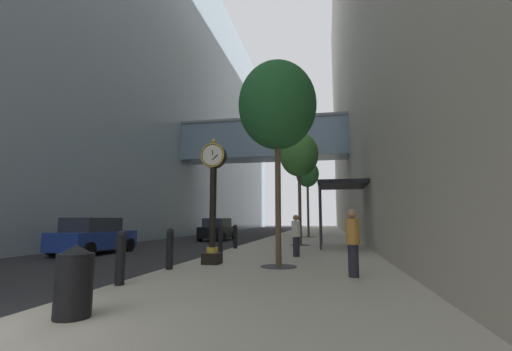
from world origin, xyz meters
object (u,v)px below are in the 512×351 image
object	(u,v)px
trash_bin	(74,280)
car_black_near	(218,230)
pedestrian_walking	(353,241)
pedestrian_by_clock	(296,235)
car_blue_mid	(94,236)
bollard_second	(170,248)
bollard_fourth	(221,238)
street_tree_mid_far	(307,175)
bollard_nearest	(121,256)
street_clock	(213,194)
bollard_fifth	(235,236)
street_tree_near	(277,106)
street_tree_mid_near	(299,155)

from	to	relation	value
trash_bin	car_black_near	bearing A→B (deg)	102.15
trash_bin	pedestrian_walking	xyz separation A→B (m)	(4.29, 4.49, 0.36)
pedestrian_by_clock	car_black_near	size ratio (longest dim) A/B	0.38
trash_bin	car_blue_mid	size ratio (longest dim) A/B	0.25
bollard_second	car_blue_mid	distance (m)	7.55
bollard_fourth	pedestrian_walking	bearing A→B (deg)	-45.63
pedestrian_by_clock	street_tree_mid_far	bearing A→B (deg)	91.09
bollard_fourth	car_black_near	bearing A→B (deg)	108.51
street_tree_mid_far	car_blue_mid	bearing A→B (deg)	-122.20
bollard_nearest	car_blue_mid	bearing A→B (deg)	130.12
street_clock	pedestrian_by_clock	xyz separation A→B (m)	(2.47, 2.74, -1.40)
pedestrian_walking	car_black_near	distance (m)	18.19
trash_bin	car_black_near	size ratio (longest dim) A/B	0.25
bollard_fifth	pedestrian_by_clock	xyz separation A→B (m)	(3.29, -3.20, 0.23)
pedestrian_walking	car_black_near	bearing A→B (deg)	118.57
street_clock	bollard_fourth	size ratio (longest dim) A/B	3.49
pedestrian_by_clock	trash_bin	bearing A→B (deg)	-105.60
street_clock	car_blue_mid	bearing A→B (deg)	154.16
bollard_second	street_tree_near	bearing A→B (deg)	20.57
bollard_fourth	pedestrian_by_clock	distance (m)	3.39
street_tree_near	street_tree_mid_far	xyz separation A→B (m)	(0.00, 17.76, 0.05)
street_clock	car_black_near	world-z (taller)	street_clock
bollard_second	car_blue_mid	world-z (taller)	car_blue_mid
bollard_nearest	pedestrian_walking	size ratio (longest dim) A/B	0.70
street_tree_near	pedestrian_walking	xyz separation A→B (m)	(2.08, -1.47, -4.13)
street_tree_mid_far	trash_bin	bearing A→B (deg)	-95.32
bollard_fifth	street_tree_mid_near	bearing A→B (deg)	41.98
street_tree_mid_far	street_clock	bearing A→B (deg)	-97.12
bollard_nearest	bollard_second	world-z (taller)	same
street_clock	pedestrian_walking	distance (m)	4.79
bollard_nearest	bollard_second	xyz separation A→B (m)	(0.00, 2.43, 0.00)
bollard_fourth	street_tree_mid_far	bearing A→B (deg)	77.88
street_clock	bollard_second	bearing A→B (deg)	-121.21
street_clock	bollard_fifth	world-z (taller)	street_clock
street_tree_mid_far	car_black_near	world-z (taller)	street_tree_mid_far
street_tree_near	street_clock	bearing A→B (deg)	174.10
bollard_second	street_tree_mid_near	size ratio (longest dim) A/B	0.18
bollard_fourth	bollard_fifth	world-z (taller)	same
bollard_second	car_black_near	size ratio (longest dim) A/B	0.28
bollard_fifth	bollard_nearest	bearing A→B (deg)	-90.00
trash_bin	pedestrian_walking	bearing A→B (deg)	46.25
bollard_nearest	bollard_fifth	world-z (taller)	same
bollard_fourth	street_tree_near	distance (m)	6.52
bollard_nearest	street_tree_mid_near	size ratio (longest dim) A/B	0.18
bollard_fifth	street_tree_near	xyz separation A→B (m)	(3.01, -6.17, 4.41)
trash_bin	car_blue_mid	distance (m)	11.63
bollard_nearest	street_tree_mid_near	xyz separation A→B (m)	(3.01, 12.44, 4.46)
street_clock	street_tree_mid_near	size ratio (longest dim) A/B	0.64
trash_bin	car_blue_mid	xyz separation A→B (m)	(-6.76, 9.47, 0.11)
street_tree_mid_near	street_tree_mid_far	size ratio (longest dim) A/B	1.03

